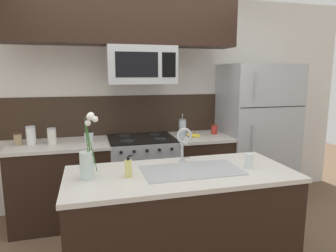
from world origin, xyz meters
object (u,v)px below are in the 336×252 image
storage_jar_short (52,136)px  storage_jar_squat (89,136)px  stove_range (142,176)px  banana_bunch (194,135)px  dish_soap_bottle (128,168)px  storage_jar_medium (31,135)px  flower_vase (88,160)px  microwave (141,65)px  coffee_tin (214,130)px  storage_jar_tall (18,139)px  french_press (182,127)px  sink_faucet (184,140)px  refrigerator (255,134)px  drinking_glass (249,161)px

storage_jar_short → storage_jar_squat: (0.38, 0.03, -0.03)m
stove_range → banana_bunch: bearing=-5.5°
storage_jar_short → banana_bunch: (1.60, -0.04, -0.06)m
storage_jar_short → dish_soap_bottle: 1.41m
banana_bunch → storage_jar_squat: bearing=176.9°
stove_range → storage_jar_medium: storage_jar_medium is taller
dish_soap_bottle → flower_vase: (-0.28, 0.04, 0.07)m
microwave → storage_jar_squat: (-0.59, 0.03, -0.78)m
storage_jar_squat → coffee_tin: (1.52, 0.04, -0.00)m
banana_bunch → dish_soap_bottle: 1.53m
storage_jar_short → microwave: bearing=-0.0°
microwave → dish_soap_bottle: 1.50m
dish_soap_bottle → coffee_tin: bearing=46.5°
storage_jar_tall → storage_jar_medium: bearing=3.9°
storage_jar_squat → french_press: french_press is taller
sink_faucet → storage_jar_short: bearing=138.2°
storage_jar_squat → storage_jar_medium: bearing=178.0°
refrigerator → storage_jar_medium: refrigerator is taller
storage_jar_tall → stove_range: bearing=-0.8°
drinking_glass → banana_bunch: bearing=90.7°
banana_bunch → french_press: (-0.11, 0.12, 0.08)m
microwave → storage_jar_tall: 1.52m
storage_jar_medium → storage_jar_short: storage_jar_medium is taller
storage_jar_medium → coffee_tin: storage_jar_medium is taller
microwave → flower_vase: 1.52m
microwave → storage_jar_medium: 1.40m
storage_jar_squat → drinking_glass: 1.80m
microwave → storage_jar_squat: microwave is taller
banana_bunch → flower_vase: size_ratio=0.40×
storage_jar_medium → banana_bunch: 1.81m
storage_jar_squat → sink_faucet: (0.77, -1.05, 0.14)m
storage_jar_squat → dish_soap_bottle: (0.27, -1.28, 0.01)m
storage_jar_tall → dish_soap_bottle: bearing=-52.3°
microwave → banana_bunch: (0.62, -0.04, -0.82)m
stove_range → storage_jar_tall: bearing=179.2°
drinking_glass → storage_jar_squat: bearing=133.1°
french_press → microwave: bearing=-171.0°
storage_jar_tall → flower_vase: flower_vase is taller
microwave → drinking_glass: (0.64, -1.29, -0.78)m
sink_faucet → drinking_glass: 0.55m
french_press → stove_range: bearing=-173.3°
banana_bunch → dish_soap_bottle: (-0.94, -1.21, 0.05)m
microwave → french_press: (0.51, 0.08, -0.74)m
microwave → sink_faucet: bearing=-80.3°
storage_jar_squat → dish_soap_bottle: size_ratio=0.72×
storage_jar_short → coffee_tin: size_ratio=1.59×
banana_bunch → refrigerator: bearing=5.2°
refrigerator → drinking_glass: bearing=-122.8°
french_press → flower_vase: bearing=-130.9°
microwave → sink_faucet: 1.22m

